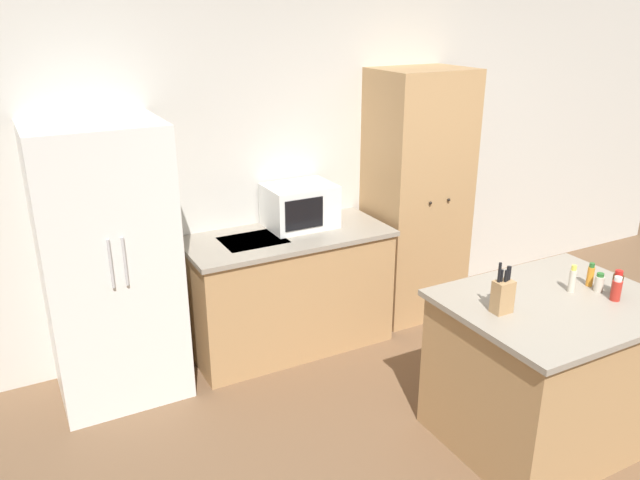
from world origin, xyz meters
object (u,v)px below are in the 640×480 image
Objects in this scene: pantry_cabinet at (416,197)px; spice_bottle_short_red at (616,289)px; spice_bottle_amber_oil at (572,279)px; spice_bottle_tall_dark at (599,283)px; microwave at (300,206)px; spice_bottle_pale_salt at (617,283)px; refrigerator at (109,265)px; spice_bottle_green_herb at (590,275)px; knife_block at (503,295)px.

pantry_cabinet reaches higher than spice_bottle_short_red.
spice_bottle_short_red is 0.87× the size of spice_bottle_amber_oil.
pantry_cabinet is at bearing 90.13° from spice_bottle_tall_dark.
microwave reaches higher than spice_bottle_pale_salt.
refrigerator is 3.05m from spice_bottle_pale_salt.
spice_bottle_tall_dark is at bearing -89.87° from pantry_cabinet.
spice_bottle_short_red is (-0.01, -1.88, -0.04)m from pantry_cabinet.
spice_bottle_short_red is 0.99× the size of spice_bottle_green_herb.
refrigerator reaches higher than spice_bottle_amber_oil.
spice_bottle_amber_oil is (0.54, 0.00, -0.02)m from knife_block.
microwave is at bearing 119.26° from spice_bottle_pale_salt.
microwave is 3.03× the size of spice_bottle_amber_oil.
refrigerator is 11.06× the size of spice_bottle_amber_oil.
spice_bottle_pale_salt is (1.07, -1.91, -0.09)m from microwave.
microwave reaches higher than knife_block.
spice_bottle_short_red is at bearing -144.94° from spice_bottle_pale_salt.
refrigerator reaches higher than spice_bottle_tall_dark.
spice_bottle_pale_salt is at bearing 35.06° from spice_bottle_short_red.
spice_bottle_short_red is at bearing -99.10° from spice_bottle_green_herb.
microwave is at bearing 120.43° from spice_bottle_green_herb.
knife_block reaches higher than spice_bottle_tall_dark.
spice_bottle_green_herb is at bearing 2.42° from spice_bottle_amber_oil.
refrigerator is at bearing -175.09° from microwave.
knife_block is 2.05× the size of spice_bottle_short_red.
spice_bottle_pale_salt is (0.05, -0.08, 0.02)m from spice_bottle_tall_dark.
pantry_cabinet is (2.42, 0.05, 0.10)m from refrigerator.
spice_bottle_short_red is (0.67, -0.19, -0.03)m from knife_block.
refrigerator is 3.65× the size of microwave.
spice_bottle_green_herb is at bearing 79.29° from spice_bottle_tall_dark.
spice_bottle_short_red is (2.41, -1.84, 0.06)m from refrigerator.
pantry_cabinet is 1.76m from spice_bottle_tall_dark.
knife_block is at bearing 169.12° from spice_bottle_pale_salt.
pantry_cabinet is 1.02m from microwave.
refrigerator reaches higher than spice_bottle_pale_salt.
microwave reaches higher than spice_bottle_green_herb.
pantry_cabinet is at bearing 90.61° from spice_bottle_green_herb.
refrigerator is at bearing 144.81° from spice_bottle_tall_dark.
spice_bottle_amber_oil reaches higher than spice_bottle_pale_salt.
knife_block is at bearing 164.03° from spice_bottle_short_red.
microwave is 2.19m from spice_bottle_pale_salt.
refrigerator reaches higher than spice_bottle_green_herb.
spice_bottle_pale_salt is at bearing -35.81° from refrigerator.
spice_bottle_green_herb is (1.03, -1.76, -0.09)m from microwave.
spice_bottle_amber_oil reaches higher than spice_bottle_short_red.
spice_bottle_amber_oil is at bearing 143.86° from spice_bottle_pale_salt.
pantry_cabinet is at bearing 91.74° from spice_bottle_pale_salt.
spice_bottle_short_red is 0.97× the size of spice_bottle_pale_salt.
spice_bottle_green_herb is at bearing 80.90° from spice_bottle_short_red.
refrigerator reaches higher than spice_bottle_short_red.
knife_block reaches higher than spice_bottle_pale_salt.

